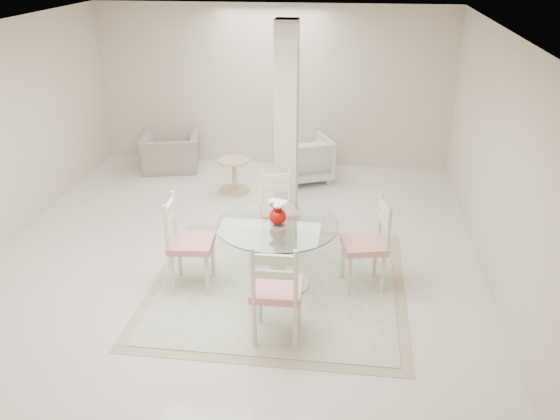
# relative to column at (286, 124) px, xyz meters

# --- Properties ---
(ground) EXTENTS (7.00, 7.00, 0.00)m
(ground) POSITION_rel_column_xyz_m (-0.50, -1.30, -1.35)
(ground) COLOR white
(ground) RESTS_ON ground
(room_shell) EXTENTS (6.02, 7.02, 2.71)m
(room_shell) POSITION_rel_column_xyz_m (-0.50, -1.30, 0.51)
(room_shell) COLOR beige
(room_shell) RESTS_ON ground
(column) EXTENTS (0.30, 0.30, 2.70)m
(column) POSITION_rel_column_xyz_m (0.00, 0.00, 0.00)
(column) COLOR beige
(column) RESTS_ON ground
(area_rug) EXTENTS (2.86, 2.86, 0.02)m
(area_rug) POSITION_rel_column_xyz_m (0.13, -1.90, -1.34)
(area_rug) COLOR tan
(area_rug) RESTS_ON ground
(dining_table) EXTENTS (1.34, 1.34, 0.77)m
(dining_table) POSITION_rel_column_xyz_m (0.13, -1.90, -0.96)
(dining_table) COLOR beige
(dining_table) RESTS_ON ground
(red_vase) EXTENTS (0.22, 0.21, 0.29)m
(red_vase) POSITION_rel_column_xyz_m (0.14, -1.90, -0.43)
(red_vase) COLOR #AD0C05
(red_vase) RESTS_ON dining_table
(dining_chair_east) EXTENTS (0.55, 0.55, 1.15)m
(dining_chair_east) POSITION_rel_column_xyz_m (1.15, -1.77, -0.75)
(dining_chair_east) COLOR beige
(dining_chair_east) RESTS_ON ground
(dining_chair_north) EXTENTS (0.53, 0.53, 1.07)m
(dining_chair_north) POSITION_rel_column_xyz_m (-0.00, -0.89, -0.79)
(dining_chair_north) COLOR #ECE4C2
(dining_chair_north) RESTS_ON ground
(dining_chair_west) EXTENTS (0.50, 0.50, 1.18)m
(dining_chair_west) POSITION_rel_column_xyz_m (-0.89, -2.02, -0.73)
(dining_chair_west) COLOR #F1E5C6
(dining_chair_west) RESTS_ON ground
(dining_chair_south) EXTENTS (0.49, 0.49, 1.19)m
(dining_chair_south) POSITION_rel_column_xyz_m (0.25, -2.92, -0.72)
(dining_chair_south) COLOR #EDE2C3
(dining_chair_south) RESTS_ON ground
(recliner_taupe) EXTENTS (1.12, 1.03, 0.62)m
(recliner_taupe) POSITION_rel_column_xyz_m (-2.18, 1.62, -1.04)
(recliner_taupe) COLOR gray
(recliner_taupe) RESTS_ON ground
(armchair_white) EXTENTS (1.03, 1.04, 0.72)m
(armchair_white) POSITION_rel_column_xyz_m (0.13, 1.46, -0.99)
(armchair_white) COLOR silver
(armchair_white) RESTS_ON ground
(side_table) EXTENTS (0.50, 0.50, 0.52)m
(side_table) POSITION_rel_column_xyz_m (-0.91, 0.82, -1.11)
(side_table) COLOR tan
(side_table) RESTS_ON ground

